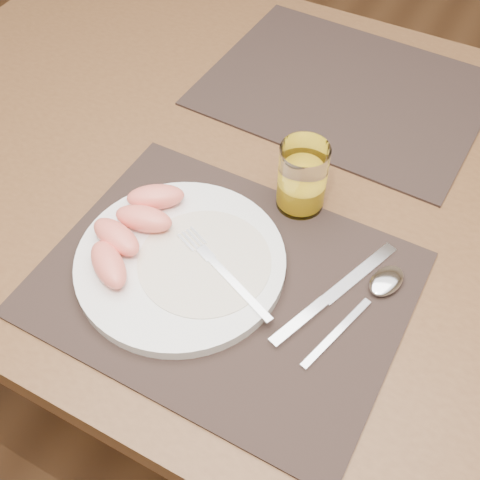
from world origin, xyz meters
name	(u,v)px	position (x,y,z in m)	size (l,w,h in m)	color
ground	(272,392)	(0.00, 0.00, 0.00)	(5.00, 5.00, 0.00)	#54351C
table	(290,211)	(0.00, 0.00, 0.67)	(1.40, 0.90, 0.75)	brown
placemat_near	(224,283)	(0.01, -0.22, 0.75)	(0.45, 0.35, 0.00)	#2D211C
placemat_far	(345,90)	(-0.01, 0.22, 0.75)	(0.45, 0.35, 0.00)	#2D211C
plate	(181,262)	(-0.06, -0.22, 0.76)	(0.27, 0.27, 0.02)	white
plate_dressing	(204,261)	(-0.03, -0.21, 0.77)	(0.17, 0.17, 0.00)	white
fork	(217,266)	(-0.01, -0.21, 0.77)	(0.17, 0.08, 0.00)	silver
knife	(325,301)	(0.13, -0.19, 0.76)	(0.09, 0.21, 0.01)	silver
spoon	(379,288)	(0.18, -0.14, 0.76)	(0.07, 0.19, 0.01)	silver
juice_glass	(302,180)	(0.03, -0.05, 0.80)	(0.07, 0.07, 0.10)	white
grapefruit_wedges	(132,228)	(-0.13, -0.22, 0.79)	(0.10, 0.20, 0.03)	#F77B65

